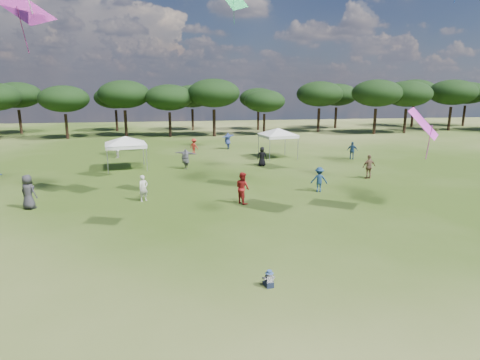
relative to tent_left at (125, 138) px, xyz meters
name	(u,v)px	position (x,y,z in m)	size (l,w,h in m)	color
ground	(266,325)	(6.03, -23.18, -2.51)	(140.00, 140.00, 0.00)	#375018
tree_line	(205,95)	(8.42, 24.22, 2.91)	(108.78, 17.63, 7.77)	black
tent_left	(125,138)	(0.00, 0.00, 0.00)	(6.20, 6.20, 2.94)	gray
tent_right	(278,129)	(13.31, 3.00, 0.14)	(5.87, 5.87, 3.08)	gray
toddler	(269,279)	(6.65, -21.05, -2.26)	(0.41, 0.44, 0.58)	#161E32
festival_crowd	(201,160)	(5.84, -1.49, -1.67)	(29.10, 22.05, 1.89)	beige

